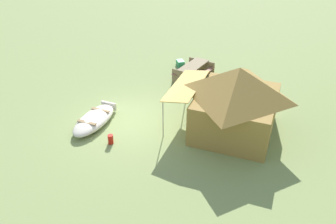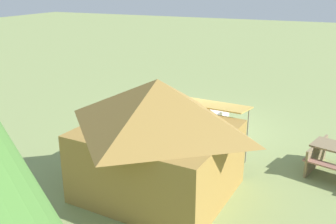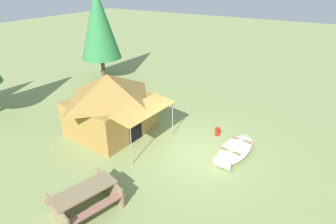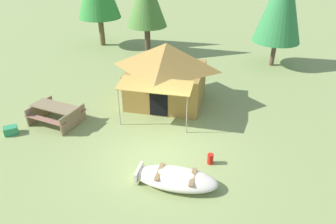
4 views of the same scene
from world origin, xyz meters
name	(u,v)px [view 4 (image 4 of 4)]	position (x,y,z in m)	size (l,w,h in m)	color
ground_plane	(159,154)	(0.00, 0.00, 0.00)	(80.00, 80.00, 0.00)	#859658
beached_rowboat	(175,178)	(0.75, -1.40, 0.23)	(2.62, 1.28, 0.43)	beige
canvas_cabin_tent	(166,72)	(-0.38, 3.99, 1.40)	(3.63, 4.25, 2.70)	olive
picnic_table	(56,112)	(-4.43, 1.44, 0.48)	(2.20, 1.89, 0.76)	#806D4E
cooler_box	(11,130)	(-5.79, 0.39, 0.15)	(0.48, 0.35, 0.31)	#2D8D58
fuel_can	(210,159)	(1.75, -0.24, 0.18)	(0.20, 0.20, 0.36)	red
pine_tree_back_right	(282,0)	(4.99, 9.42, 3.63)	(2.60, 2.60, 5.86)	brown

